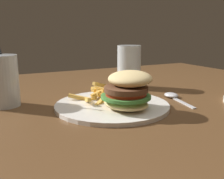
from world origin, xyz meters
name	(u,v)px	position (x,y,z in m)	size (l,w,h in m)	color
dining_table	(129,139)	(0.00, 0.00, 0.61)	(1.23, 1.43, 0.71)	brown
meal_plate_near	(119,98)	(0.04, -0.05, 0.74)	(0.29, 0.29, 0.10)	white
beer_glass	(129,68)	(-0.17, 0.10, 0.78)	(0.08, 0.08, 0.14)	silver
juice_glass	(3,83)	(-0.12, -0.30, 0.77)	(0.08, 0.08, 0.21)	silver
spoon	(172,96)	(0.01, 0.14, 0.71)	(0.15, 0.05, 0.01)	silver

